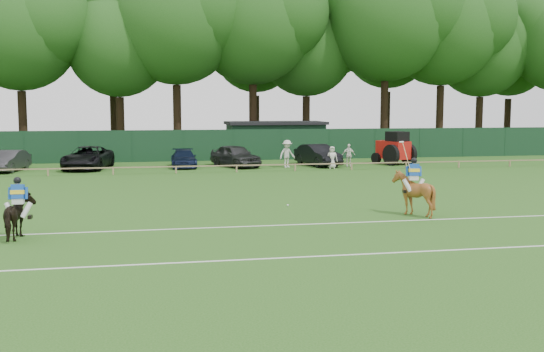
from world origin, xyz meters
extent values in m
plane|color=#1E4C14|center=(0.00, 0.00, 0.00)|extent=(160.00, 160.00, 0.00)
imported|color=black|center=(-9.02, -1.65, 0.75)|extent=(0.87, 1.79, 1.49)
imported|color=brown|center=(5.76, 0.10, 0.91)|extent=(1.76, 1.90, 1.82)
imported|color=#303033|center=(-14.00, 21.45, 0.71)|extent=(2.27, 4.50, 1.42)
imported|color=black|center=(-8.92, 22.01, 0.79)|extent=(3.56, 6.06, 1.58)
imported|color=#111935|center=(-2.27, 22.08, 0.63)|extent=(1.83, 4.36, 1.26)
imported|color=#303033|center=(1.42, 21.72, 0.81)|extent=(3.68, 5.09, 1.61)
imported|color=black|center=(7.50, 21.38, 0.78)|extent=(2.73, 5.01, 1.57)
imported|color=beige|center=(4.99, 20.51, 0.98)|extent=(1.45, 1.17, 1.97)
imported|color=white|center=(9.48, 20.21, 0.83)|extent=(1.01, 0.50, 1.66)
imported|color=silver|center=(7.93, 19.15, 0.78)|extent=(0.84, 0.62, 1.57)
cube|color=silver|center=(-9.02, -1.65, 1.27)|extent=(0.37, 0.27, 0.18)
cube|color=#184AAE|center=(-9.02, -1.65, 1.59)|extent=(0.41, 0.32, 0.51)
cube|color=yellow|center=(-9.02, -1.65, 1.57)|extent=(0.44, 0.30, 0.18)
sphere|color=black|center=(-9.02, -1.65, 1.96)|extent=(0.25, 0.25, 0.25)
cylinder|color=silver|center=(-8.76, -1.71, 0.97)|extent=(0.42, 0.33, 0.59)
cylinder|color=silver|center=(-9.28, -1.69, 0.97)|extent=(0.42, 0.35, 0.59)
cube|color=silver|center=(5.76, 0.10, 1.53)|extent=(0.40, 0.32, 0.18)
cube|color=#184AAE|center=(5.76, 0.10, 1.85)|extent=(0.45, 0.38, 0.51)
cube|color=yellow|center=(5.76, 0.10, 1.83)|extent=(0.48, 0.36, 0.18)
sphere|color=black|center=(5.76, 0.10, 2.22)|extent=(0.25, 0.25, 0.25)
cylinder|color=silver|center=(6.01, 0.00, 1.23)|extent=(0.43, 0.31, 0.59)
cylinder|color=silver|center=(5.50, 0.10, 1.23)|extent=(0.41, 0.40, 0.59)
cylinder|color=tan|center=(5.48, 0.21, 2.40)|extent=(0.17, 0.62, 1.17)
sphere|color=silver|center=(1.28, 3.34, 0.04)|extent=(0.09, 0.09, 0.09)
cube|color=silver|center=(0.00, -6.00, 0.01)|extent=(60.00, 0.10, 0.01)
cube|color=silver|center=(0.00, -1.00, 0.01)|extent=(60.00, 0.10, 0.01)
cube|color=#997F5B|center=(0.00, 18.00, 0.45)|extent=(62.00, 0.08, 0.08)
cube|color=#14351E|center=(0.00, 27.00, 1.25)|extent=(92.00, 0.04, 2.50)
cube|color=#14331E|center=(6.00, 30.00, 1.40)|extent=(8.00, 4.00, 2.80)
cube|color=black|center=(6.00, 30.00, 2.92)|extent=(8.40, 4.40, 0.24)
cube|color=red|center=(13.42, 21.50, 1.09)|extent=(2.15, 2.80, 1.34)
cube|color=black|center=(13.56, 21.11, 2.02)|extent=(1.64, 1.70, 0.93)
cylinder|color=black|center=(12.86, 20.51, 0.78)|extent=(0.85, 1.56, 1.55)
cylinder|color=black|center=(14.50, 21.14, 0.78)|extent=(0.85, 1.56, 1.55)
cylinder|color=black|center=(12.32, 22.19, 0.41)|extent=(0.59, 0.88, 0.83)
cylinder|color=black|center=(13.77, 22.74, 0.41)|extent=(0.59, 0.88, 0.83)
camera|label=1|loc=(-4.69, -23.81, 4.45)|focal=42.00mm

